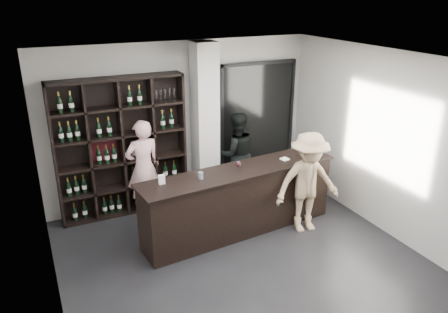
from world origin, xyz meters
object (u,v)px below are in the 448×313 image
taster_pink (143,167)px  taster_black (236,154)px  wine_shelf (122,148)px  tasting_counter (240,201)px  customer (308,183)px

taster_pink → taster_black: size_ratio=1.05×
wine_shelf → tasting_counter: bearing=-44.3°
taster_pink → customer: size_ratio=1.01×
taster_black → customer: 1.76m
wine_shelf → customer: wine_shelf is taller
taster_pink → taster_black: (1.79, 0.00, -0.04)m
customer → tasting_counter: bearing=165.6°
wine_shelf → tasting_counter: size_ratio=0.73×
tasting_counter → taster_pink: size_ratio=1.95×
taster_black → customer: customer is taller
tasting_counter → customer: (1.00, -0.42, 0.29)m
tasting_counter → taster_pink: 1.79m
tasting_counter → taster_black: taster_black is taller
taster_pink → customer: (2.19, -1.72, -0.01)m
customer → taster_black: bearing=111.4°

